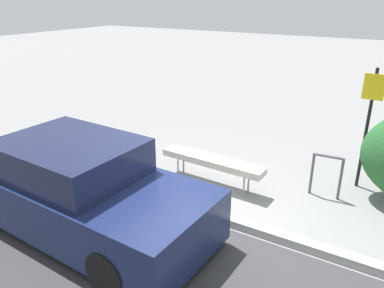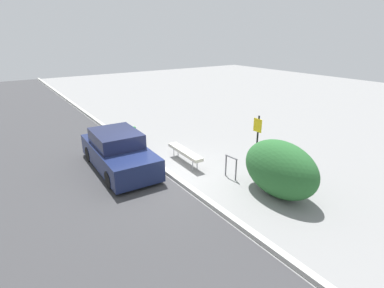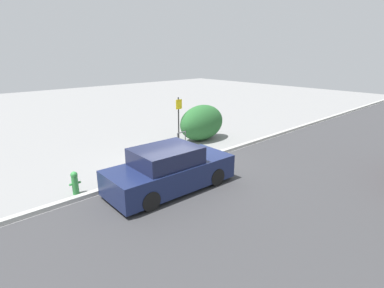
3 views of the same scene
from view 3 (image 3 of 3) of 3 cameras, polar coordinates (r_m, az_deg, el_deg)
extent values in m
plane|color=gray|center=(11.92, -2.20, -4.34)|extent=(60.00, 60.00, 0.00)
cube|color=#38383A|center=(9.00, 20.11, -12.94)|extent=(60.00, 10.00, 0.01)
cube|color=#A8A8A3|center=(11.89, -2.21, -4.05)|extent=(60.00, 0.20, 0.13)
cylinder|color=#99999E|center=(11.92, -9.74, -3.47)|extent=(0.04, 0.04, 0.43)
cylinder|color=#99999E|center=(12.68, -3.98, -2.00)|extent=(0.04, 0.04, 0.43)
cylinder|color=#99999E|center=(12.08, -10.23, -3.21)|extent=(0.04, 0.04, 0.43)
cylinder|color=#99999E|center=(12.83, -4.51, -1.77)|extent=(0.04, 0.04, 0.43)
cube|color=beige|center=(12.27, -7.07, -1.36)|extent=(2.13, 0.44, 0.13)
cylinder|color=#515156|center=(13.80, -2.73, 0.42)|extent=(0.05, 0.05, 0.80)
cylinder|color=#515156|center=(14.13, -1.28, 0.85)|extent=(0.05, 0.05, 0.80)
cylinder|color=#515156|center=(13.86, -2.01, 2.22)|extent=(0.55, 0.09, 0.05)
cylinder|color=black|center=(14.61, -2.57, 4.41)|extent=(0.06, 0.06, 2.30)
cube|color=yellow|center=(14.43, -2.51, 7.57)|extent=(0.36, 0.02, 0.46)
cylinder|color=#338C3F|center=(10.30, -21.35, -7.32)|extent=(0.20, 0.20, 0.60)
sphere|color=#338C3F|center=(10.16, -21.57, -5.49)|extent=(0.22, 0.22, 0.22)
cylinder|color=#338C3F|center=(10.23, -22.12, -7.20)|extent=(0.08, 0.07, 0.07)
cylinder|color=#338C3F|center=(10.32, -20.67, -6.83)|extent=(0.08, 0.07, 0.07)
ellipsoid|color=#28602D|center=(15.31, 1.90, 4.07)|extent=(2.65, 1.47, 1.81)
cylinder|color=black|center=(11.35, -1.10, -3.82)|extent=(0.61, 0.20, 0.60)
cylinder|color=black|center=(10.25, 4.68, -6.26)|extent=(0.61, 0.20, 0.60)
cylinder|color=black|center=(10.02, -13.01, -7.23)|extent=(0.61, 0.20, 0.60)
cylinder|color=black|center=(8.74, -7.95, -10.69)|extent=(0.61, 0.20, 0.60)
cube|color=#19234C|center=(9.93, -4.08, -5.67)|extent=(4.34, 1.90, 0.79)
cube|color=#1A203E|center=(9.60, -4.98, -2.31)|extent=(2.11, 1.65, 0.56)
camera|label=1|loc=(10.48, 26.94, 10.54)|focal=35.00mm
camera|label=2|loc=(16.35, 36.40, 15.81)|focal=28.00mm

